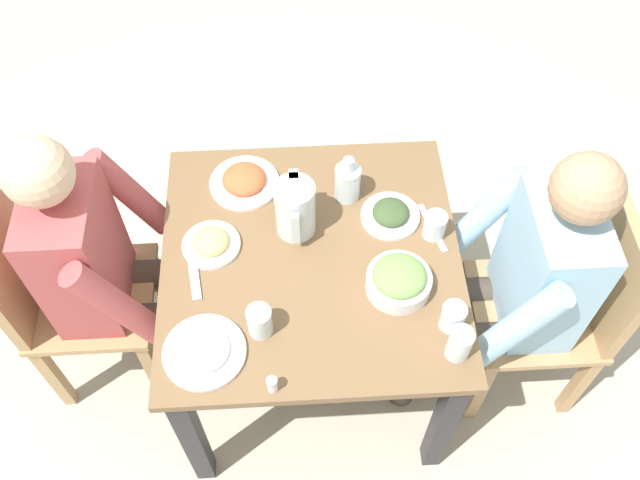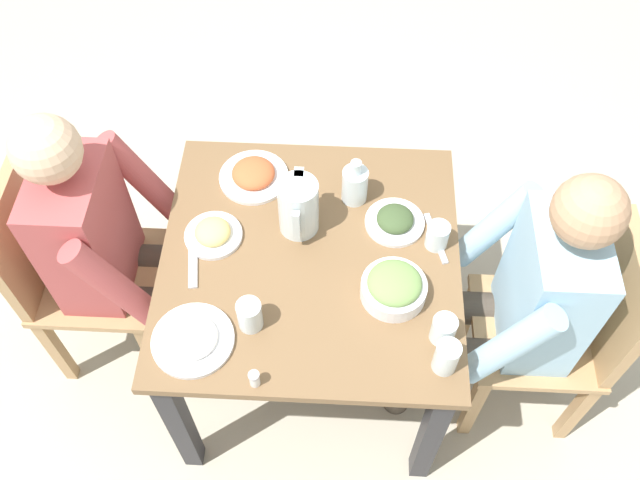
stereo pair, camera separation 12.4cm
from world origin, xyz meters
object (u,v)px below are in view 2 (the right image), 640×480
Objects in this scene: dining_table at (311,278)px; plate_rice_curry at (254,175)px; water_glass_far_right at (446,357)px; oil_carafe at (355,186)px; chair_near at (69,267)px; diner_far at (512,299)px; water_pitcher at (298,207)px; plate_yoghurt at (192,339)px; water_glass_center at (437,236)px; diner_near at (120,244)px; water_glass_far_left at (443,329)px; water_glass_by_pitcher at (250,315)px; salt_shaker at (254,379)px; plate_dolmas at (395,220)px; plate_fries at (213,233)px; salad_bowl at (394,287)px; chair_far at (566,325)px.

plate_rice_curry is (-0.29, -0.20, 0.14)m from dining_table.
oil_carafe is at bearing -155.85° from water_glass_far_right.
diner_far is at bearing 84.55° from chair_near.
water_pitcher reaches higher than plate_rice_curry.
diner_far is 0.37m from water_glass_far_right.
water_glass_center reaches higher than plate_yoghurt.
water_glass_far_left is at bearing 72.23° from diner_near.
water_glass_by_pitcher is 0.53m from water_glass_far_right.
oil_carafe is (-0.52, 0.43, 0.04)m from plate_yoghurt.
chair_near is at bearing -124.58° from salt_shaker.
water_glass_by_pitcher is at bearing -170.39° from salt_shaker.
plate_dolmas is 3.36× the size of salt_shaker.
plate_dolmas is 2.13× the size of water_glass_far_left.
diner_near is 6.68× the size of plate_fries.
oil_carafe is (-0.23, 0.12, 0.18)m from dining_table.
diner_far is 6.12× the size of water_pitcher.
salad_bowl is (0.12, 0.24, 0.16)m from dining_table.
chair_far reaches higher than salad_bowl.
plate_rice_curry is 0.84m from water_glass_far_right.
chair_near reaches higher than water_glass_by_pitcher.
water_pitcher is at bearing -105.29° from diner_far.
diner_far is 0.42m from plate_dolmas.
dining_table is at bearing 147.05° from water_glass_by_pitcher.
salt_shaker is at bearing -16.55° from dining_table.
chair_near is 4.57× the size of water_pitcher.
water_glass_by_pitcher is (0.29, 0.14, 0.03)m from plate_fries.
plate_rice_curry is 1.27× the size of plate_fries.
salad_bowl is (0.23, 0.28, -0.05)m from water_pitcher.
dining_table is at bearing -28.67° from oil_carafe.
plate_dolmas is at bearing 93.47° from chair_near.
water_glass_by_pitcher is (0.16, -0.96, 0.28)m from chair_far.
dining_table is 0.41m from water_glass_center.
water_glass_far_left is (0.53, 0.57, 0.02)m from plate_rice_curry.
water_pitcher is 0.42m from water_glass_center.
salad_bowl is (0.19, 1.05, 0.27)m from chair_near.
diner_far is at bearing -90.00° from chair_far.
oil_carafe is at bearing 149.13° from water_glass_by_pitcher.
plate_yoghurt is at bearing 39.84° from diner_near.
plate_dolmas is at bearing 52.59° from oil_carafe.
salad_bowl is at bearing -84.80° from chair_far.
water_glass_by_pitcher is at bearing -30.87° from oil_carafe.
water_glass_center is (-0.13, -0.43, 0.27)m from chair_far.
chair_near is 1.09m from plate_dolmas.
plate_fries is at bearing -78.21° from water_pitcher.
water_glass_by_pitcher is 0.53m from oil_carafe.
oil_carafe is at bearing -152.24° from water_glass_far_left.
salt_shaker is (0.63, -0.24, -0.03)m from oil_carafe.
chair_far reaches higher than water_glass_far_right.
salad_bowl is 0.22m from water_glass_center.
water_pitcher reaches higher than plate_dolmas.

